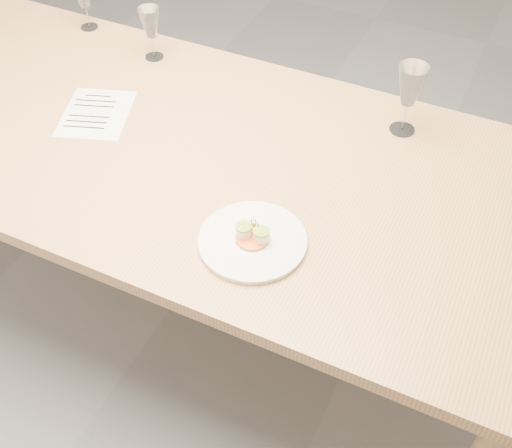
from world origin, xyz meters
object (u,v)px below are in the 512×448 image
at_px(dinner_plate, 253,240).
at_px(dining_table, 160,154).
at_px(recipe_sheet, 96,113).
at_px(wine_glass_1, 150,24).
at_px(wine_glass_2, 411,87).

bearing_deg(dinner_plate, dining_table, 148.84).
height_order(dinner_plate, recipe_sheet, dinner_plate).
distance_m(recipe_sheet, wine_glass_1, 0.37).
bearing_deg(dinner_plate, wine_glass_2, 71.61).
relative_size(dining_table, dinner_plate, 8.96).
bearing_deg(wine_glass_1, dinner_plate, -42.92).
relative_size(dining_table, wine_glass_1, 13.61).
height_order(dinner_plate, wine_glass_2, wine_glass_2).
bearing_deg(dining_table, wine_glass_2, 27.96).
xyz_separation_m(wine_glass_1, wine_glass_2, (0.87, -0.03, 0.03)).
relative_size(dining_table, wine_glass_2, 11.24).
bearing_deg(dining_table, recipe_sheet, 176.77).
bearing_deg(dinner_plate, recipe_sheet, 157.40).
xyz_separation_m(dinner_plate, recipe_sheet, (-0.66, 0.28, -0.01)).
distance_m(dinner_plate, wine_glass_2, 0.65).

